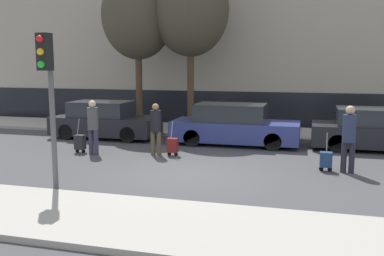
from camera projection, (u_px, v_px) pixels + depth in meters
ground_plane at (190, 174)px, 11.30m from camera, size 80.00×80.00×0.00m
sidewalk_near at (134, 222)px, 7.71m from camera, size 28.00×2.50×0.12m
sidewalk_far at (234, 131)px, 17.97m from camera, size 28.00×3.00×0.12m
building_facade at (247, 27)px, 20.56m from camera, size 28.00×2.52×9.28m
parked_car_0 at (105, 121)px, 16.76m from camera, size 4.12×1.79×1.43m
parked_car_1 at (234, 126)px, 15.36m from camera, size 4.52×1.74×1.46m
parked_car_2 at (377, 131)px, 14.37m from camera, size 4.33×1.81×1.41m
pedestrian_left at (93, 124)px, 13.60m from camera, size 0.35×0.34×1.74m
trolley_left at (80, 142)px, 13.93m from camera, size 0.34×0.29×1.13m
pedestrian_center at (156, 126)px, 13.49m from camera, size 0.35×0.34×1.65m
trolley_center at (173, 145)px, 13.45m from camera, size 0.34×0.29×1.11m
pedestrian_right at (349, 135)px, 11.25m from camera, size 0.35×0.34×1.80m
trolley_right at (326, 160)px, 11.53m from camera, size 0.34×0.29×1.07m
traffic_light at (48, 80)px, 9.33m from camera, size 0.28×0.47×3.54m
bare_tree_near_crossing at (138, 15)px, 18.05m from camera, size 3.06×3.06×6.68m
bare_tree_down_street at (190, 10)px, 17.62m from camera, size 3.18×3.18×6.94m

